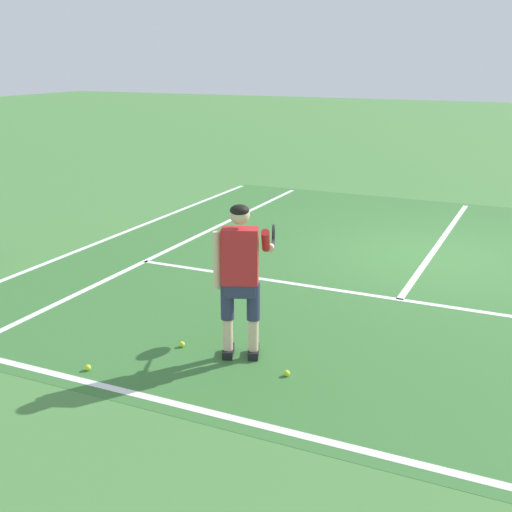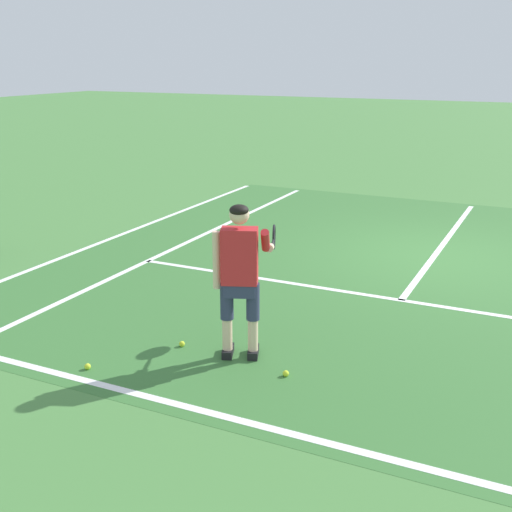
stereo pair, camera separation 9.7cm
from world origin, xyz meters
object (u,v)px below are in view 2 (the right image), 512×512
(tennis_ball_near_feet, at_px, (182,344))
(tennis_ball_mid_court, at_px, (88,367))
(tennis_ball_by_baseline, at_px, (286,373))
(tennis_player, at_px, (241,271))

(tennis_ball_near_feet, distance_m, tennis_ball_mid_court, 1.09)
(tennis_ball_near_feet, xyz_separation_m, tennis_ball_by_baseline, (1.35, -0.16, 0.00))
(tennis_ball_near_feet, xyz_separation_m, tennis_ball_mid_court, (-0.60, -0.91, 0.00))
(tennis_ball_by_baseline, relative_size, tennis_ball_mid_court, 1.00)
(tennis_ball_near_feet, bearing_deg, tennis_ball_by_baseline, -6.63)
(tennis_ball_near_feet, bearing_deg, tennis_ball_mid_court, -123.15)
(tennis_ball_near_feet, relative_size, tennis_ball_by_baseline, 1.00)
(tennis_ball_near_feet, bearing_deg, tennis_player, 6.07)
(tennis_ball_near_feet, distance_m, tennis_ball_by_baseline, 1.36)
(tennis_player, height_order, tennis_ball_mid_court, tennis_player)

